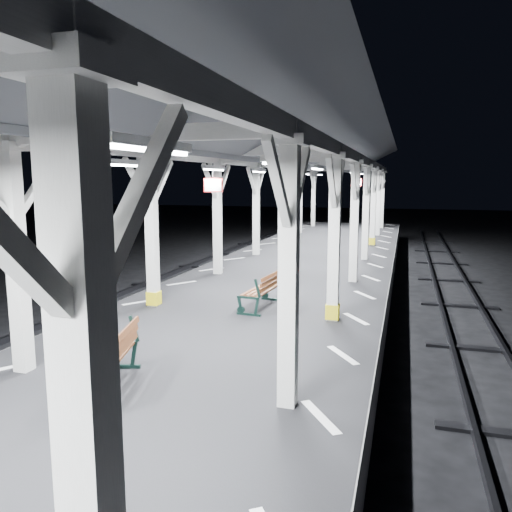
% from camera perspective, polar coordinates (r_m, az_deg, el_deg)
% --- Properties ---
extents(ground, '(120.00, 120.00, 0.00)m').
position_cam_1_polar(ground, '(9.27, -6.09, -15.54)').
color(ground, black).
rests_on(ground, ground).
extents(platform, '(6.00, 50.00, 1.00)m').
position_cam_1_polar(platform, '(9.08, -6.14, -12.66)').
color(platform, black).
rests_on(platform, ground).
extents(hazard_stripes_left, '(1.00, 48.00, 0.01)m').
position_cam_1_polar(hazard_stripes_left, '(10.08, -19.27, -7.90)').
color(hazard_stripes_left, silver).
rests_on(hazard_stripes_left, platform).
extents(hazard_stripes_right, '(1.00, 48.00, 0.01)m').
position_cam_1_polar(hazard_stripes_right, '(8.31, 9.88, -11.09)').
color(hazard_stripes_right, silver).
rests_on(hazard_stripes_right, platform).
extents(canopy, '(5.40, 49.00, 4.65)m').
position_cam_1_polar(canopy, '(8.47, -6.65, 13.83)').
color(canopy, silver).
rests_on(canopy, platform).
extents(bench_near, '(0.94, 1.62, 0.83)m').
position_cam_1_polar(bench_near, '(7.10, -16.21, -11.08)').
color(bench_near, black).
rests_on(bench_near, platform).
extents(bench_mid, '(0.68, 1.52, 0.80)m').
position_cam_1_polar(bench_mid, '(10.96, 1.02, -3.79)').
color(bench_mid, black).
rests_on(bench_mid, platform).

